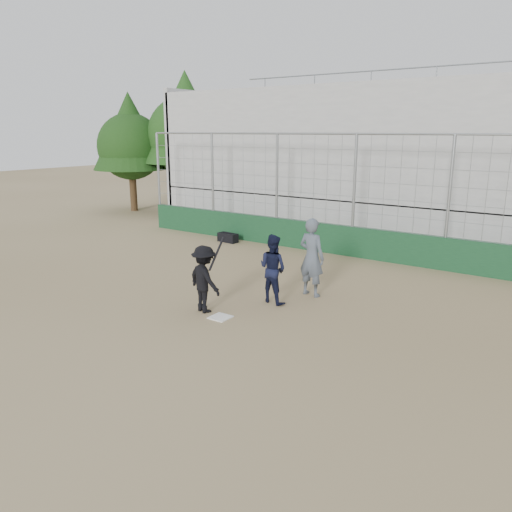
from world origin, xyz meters
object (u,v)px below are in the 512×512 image
Objects in this scene: catcher_crouched at (272,280)px; umpire at (312,261)px; batter_at_plate at (204,279)px; equipment_bag at (228,238)px.

umpire is (0.51, 1.02, 0.33)m from catcher_crouched.
batter_at_plate reaches higher than catcher_crouched.
catcher_crouched is at bearing 56.65° from batter_at_plate.
catcher_crouched is at bearing -42.90° from equipment_bag.
umpire reaches higher than batter_at_plate.
batter_at_plate is at bearing -55.96° from equipment_bag.
umpire is at bearing -33.59° from equipment_bag.
umpire is 6.80m from equipment_bag.
umpire is at bearing 63.47° from catcher_crouched.
equipment_bag is at bearing -25.08° from umpire.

